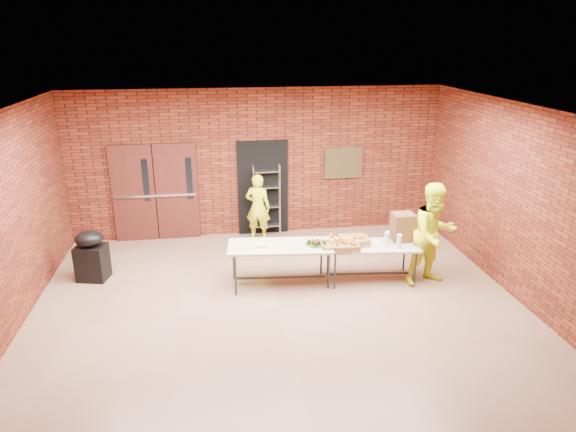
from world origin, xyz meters
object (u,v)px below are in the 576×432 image
object	(u,v)px
wire_rack	(267,201)
covered_grill	(91,255)
volunteer_man	(434,234)
coffee_dispenser	(403,227)
volunteer_woman	(258,207)
table_right	(372,248)
table_left	(280,248)

from	to	relation	value
wire_rack	covered_grill	distance (m)	3.81
wire_rack	volunteer_man	bearing A→B (deg)	-47.80
coffee_dispenser	volunteer_man	size ratio (longest dim) A/B	0.27
volunteer_woman	table_right	bearing A→B (deg)	146.40
table_right	volunteer_man	world-z (taller)	volunteer_man
coffee_dispenser	table_right	bearing A→B (deg)	-167.21
coffee_dispenser	volunteer_man	world-z (taller)	volunteer_man
wire_rack	volunteer_man	xyz separation A→B (m)	(2.63, -2.76, 0.13)
table_right	covered_grill	xyz separation A→B (m)	(-5.00, 0.78, -0.16)
wire_rack	volunteer_woman	xyz separation A→B (m)	(-0.22, -0.22, -0.06)
coffee_dispenser	covered_grill	distance (m)	5.66
wire_rack	coffee_dispenser	bearing A→B (deg)	-48.14
wire_rack	table_right	size ratio (longest dim) A/B	0.92
volunteer_man	volunteer_woman	bearing A→B (deg)	125.09
coffee_dispenser	volunteer_man	bearing A→B (deg)	-44.48
table_right	volunteer_woman	size ratio (longest dim) A/B	1.18
wire_rack	table_left	world-z (taller)	wire_rack
table_right	coffee_dispenser	bearing A→B (deg)	19.06
table_left	table_right	xyz separation A→B (m)	(1.65, -0.07, -0.06)
volunteer_woman	volunteer_man	distance (m)	3.82
covered_grill	volunteer_woman	distance (m)	3.51
wire_rack	volunteer_man	size ratio (longest dim) A/B	0.86
wire_rack	table_left	xyz separation A→B (m)	(-0.04, -2.42, -0.11)
volunteer_man	covered_grill	bearing A→B (deg)	156.94
covered_grill	wire_rack	bearing A→B (deg)	40.11
coffee_dispenser	volunteer_woman	distance (m)	3.25
table_left	covered_grill	size ratio (longest dim) A/B	2.03
covered_grill	coffee_dispenser	bearing A→B (deg)	6.77
table_right	volunteer_woman	distance (m)	2.92
table_left	volunteer_man	xyz separation A→B (m)	(2.67, -0.34, 0.24)
wire_rack	covered_grill	xyz separation A→B (m)	(-3.39, -1.71, -0.33)
covered_grill	volunteer_woman	world-z (taller)	volunteer_woman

